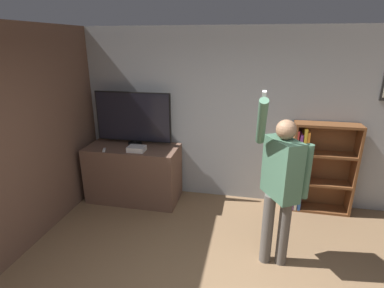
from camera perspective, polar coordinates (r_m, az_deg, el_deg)
The scene contains 8 objects.
wall_back at distance 4.71m, azimuth 9.45°, elevation 4.89°, with size 6.98×0.09×2.70m.
wall_side_brick at distance 4.31m, azimuth -27.41°, elevation 1.61°, with size 0.06×4.32×2.70m.
tv_ledge at distance 4.96m, azimuth -11.01°, elevation -5.46°, with size 1.45×0.67×0.91m.
television at distance 4.78m, azimuth -11.13°, elevation 4.89°, with size 1.22×0.22×0.84m.
game_console at distance 4.58m, azimuth -10.53°, elevation -0.89°, with size 0.26×0.20×0.08m.
remote_loose at distance 4.73m, azimuth -16.39°, elevation -1.09°, with size 0.08×0.14×0.02m.
bookshelf at distance 4.85m, azimuth 22.33°, elevation -4.37°, with size 0.91×0.28×1.38m.
person at distance 3.38m, azimuth 16.53°, elevation -6.77°, with size 0.59×0.58×2.05m.
Camera 1 is at (0.16, -1.82, 2.48)m, focal length 28.00 mm.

